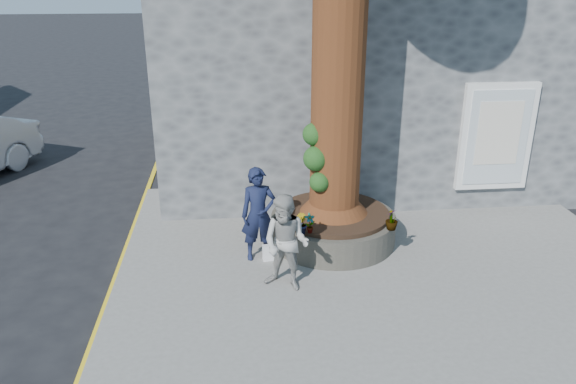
{
  "coord_description": "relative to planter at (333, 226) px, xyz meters",
  "views": [
    {
      "loc": [
        -0.97,
        -7.3,
        4.9
      ],
      "look_at": [
        -0.07,
        1.71,
        1.25
      ],
      "focal_mm": 35.0,
      "sensor_mm": 36.0,
      "label": 1
    }
  ],
  "objects": [
    {
      "name": "man",
      "position": [
        -1.4,
        -0.53,
        0.54
      ],
      "size": [
        0.64,
        0.45,
        1.67
      ],
      "primitive_type": "imported",
      "rotation": [
        0.0,
        0.0,
        0.09
      ],
      "color": "#121833",
      "rests_on": "pavement"
    },
    {
      "name": "plant_c",
      "position": [
        0.85,
        -0.85,
        0.5
      ],
      "size": [
        0.3,
        0.3,
        0.38
      ],
      "primitive_type": "imported",
      "rotation": [
        0.0,
        0.0,
        3.82
      ],
      "color": "gray",
      "rests_on": "planter"
    },
    {
      "name": "yellow_line",
      "position": [
        -3.85,
        -1.0,
        -0.41
      ],
      "size": [
        0.1,
        30.0,
        0.01
      ],
      "primitive_type": "cube",
      "color": "yellow",
      "rests_on": "ground"
    },
    {
      "name": "ground",
      "position": [
        -0.8,
        -2.0,
        -0.41
      ],
      "size": [
        120.0,
        120.0,
        0.0
      ],
      "primitive_type": "plane",
      "color": "black",
      "rests_on": "ground"
    },
    {
      "name": "plant_a",
      "position": [
        -0.56,
        -0.85,
        0.48
      ],
      "size": [
        0.21,
        0.16,
        0.35
      ],
      "primitive_type": "imported",
      "rotation": [
        0.0,
        0.0,
        0.23
      ],
      "color": "gray",
      "rests_on": "planter"
    },
    {
      "name": "plant_d",
      "position": [
        -0.06,
        0.5,
        0.46
      ],
      "size": [
        0.28,
        0.3,
        0.3
      ],
      "primitive_type": "imported",
      "rotation": [
        0.0,
        0.0,
        4.9
      ],
      "color": "gray",
      "rests_on": "planter"
    },
    {
      "name": "woman",
      "position": [
        -1.03,
        -1.56,
        0.5
      ],
      "size": [
        0.96,
        0.89,
        1.58
      ],
      "primitive_type": "imported",
      "rotation": [
        0.0,
        0.0,
        -0.49
      ],
      "color": "#9F9D98",
      "rests_on": "pavement"
    },
    {
      "name": "planter",
      "position": [
        0.0,
        0.0,
        0.0
      ],
      "size": [
        2.3,
        2.3,
        0.6
      ],
      "color": "black",
      "rests_on": "pavement"
    },
    {
      "name": "pavement",
      "position": [
        0.7,
        -1.0,
        -0.35
      ],
      "size": [
        9.0,
        8.0,
        0.12
      ],
      "primitive_type": "cube",
      "color": "slate",
      "rests_on": "ground"
    },
    {
      "name": "stone_shop",
      "position": [
        1.7,
        5.2,
        2.75
      ],
      "size": [
        10.3,
        8.3,
        6.3
      ],
      "color": "#4B4E50",
      "rests_on": "ground"
    },
    {
      "name": "shopping_bag",
      "position": [
        -1.25,
        -0.63,
        -0.15
      ],
      "size": [
        0.21,
        0.14,
        0.28
      ],
      "primitive_type": "cube",
      "rotation": [
        0.0,
        0.0,
        0.12
      ],
      "color": "white",
      "rests_on": "pavement"
    },
    {
      "name": "plant_b",
      "position": [
        -0.7,
        -0.85,
        0.48
      ],
      "size": [
        0.26,
        0.27,
        0.35
      ],
      "primitive_type": "imported",
      "rotation": [
        0.0,
        0.0,
        2.23
      ],
      "color": "gray",
      "rests_on": "planter"
    }
  ]
}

